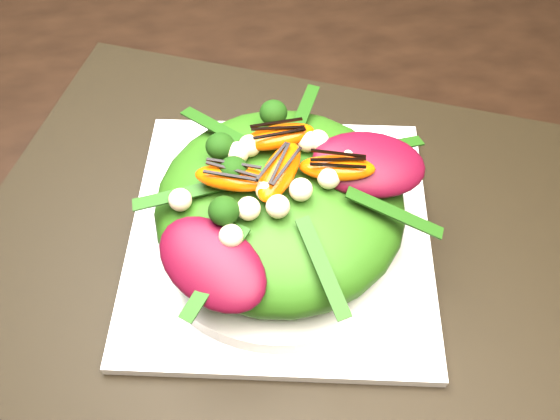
{
  "coord_description": "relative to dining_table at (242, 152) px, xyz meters",
  "views": [
    {
      "loc": [
        -0.0,
        -0.41,
        1.2
      ],
      "look_at": [
        0.03,
        -0.13,
        0.8
      ],
      "focal_mm": 38.0,
      "sensor_mm": 36.0,
      "label": 1
    }
  ],
  "objects": [
    {
      "name": "floor",
      "position": [
        0.0,
        0.0,
        -0.73
      ],
      "size": [
        4.0,
        4.0,
        0.01
      ],
      "primitive_type": "cube",
      "color": "brown",
      "rests_on": "ground"
    },
    {
      "name": "dining_table",
      "position": [
        0.0,
        0.0,
        0.0
      ],
      "size": [
        1.6,
        0.9,
        0.75
      ],
      "primitive_type": "cube",
      "color": "black",
      "rests_on": "floor"
    },
    {
      "name": "placemat",
      "position": [
        0.03,
        -0.13,
        0.02
      ],
      "size": [
        0.66,
        0.58,
        0.0
      ],
      "primitive_type": "cube",
      "rotation": [
        0.0,
        0.0,
        -0.36
      ],
      "color": "black",
      "rests_on": "dining_table"
    },
    {
      "name": "plate_base",
      "position": [
        0.03,
        -0.13,
        0.03
      ],
      "size": [
        0.3,
        0.3,
        0.01
      ],
      "primitive_type": "cube",
      "rotation": [
        0.0,
        0.0,
        -0.14
      ],
      "color": "white",
      "rests_on": "placemat"
    },
    {
      "name": "salad_bowl",
      "position": [
        0.03,
        -0.13,
        0.04
      ],
      "size": [
        0.26,
        0.26,
        0.02
      ],
      "primitive_type": "cylinder",
      "rotation": [
        0.0,
        0.0,
        -0.14
      ],
      "color": "silver",
      "rests_on": "plate_base"
    },
    {
      "name": "lettuce_mound",
      "position": [
        0.03,
        -0.13,
        0.07
      ],
      "size": [
        0.25,
        0.25,
        0.07
      ],
      "primitive_type": "ellipsoid",
      "rotation": [
        0.0,
        0.0,
        0.27
      ],
      "color": "#2C5D11",
      "rests_on": "salad_bowl"
    },
    {
      "name": "radicchio_leaf",
      "position": [
        0.1,
        -0.12,
        0.11
      ],
      "size": [
        0.1,
        0.07,
        0.02
      ],
      "primitive_type": "ellipsoid",
      "rotation": [
        0.0,
        0.0,
        -0.11
      ],
      "color": "#490717",
      "rests_on": "lettuce_mound"
    },
    {
      "name": "orange_segment",
      "position": [
        0.02,
        -0.11,
        0.12
      ],
      "size": [
        0.06,
        0.05,
        0.02
      ],
      "primitive_type": "ellipsoid",
      "rotation": [
        0.0,
        0.0,
        0.4
      ],
      "color": "#DC4503",
      "rests_on": "lettuce_mound"
    },
    {
      "name": "broccoli_floret",
      "position": [
        -0.03,
        -0.11,
        0.12
      ],
      "size": [
        0.04,
        0.04,
        0.03
      ],
      "primitive_type": "sphere",
      "rotation": [
        0.0,
        0.0,
        0.3
      ],
      "color": "black",
      "rests_on": "lettuce_mound"
    },
    {
      "name": "macadamia_nut",
      "position": [
        0.06,
        -0.16,
        0.11
      ],
      "size": [
        0.02,
        0.02,
        0.02
      ],
      "primitive_type": "sphere",
      "rotation": [
        0.0,
        0.0,
        0.4
      ],
      "color": "beige",
      "rests_on": "lettuce_mound"
    },
    {
      "name": "balsamic_drizzle",
      "position": [
        0.02,
        -0.11,
        0.13
      ],
      "size": [
        0.04,
        0.02,
        0.0
      ],
      "primitive_type": "cube",
      "rotation": [
        0.0,
        0.0,
        0.4
      ],
      "color": "black",
      "rests_on": "orange_segment"
    }
  ]
}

